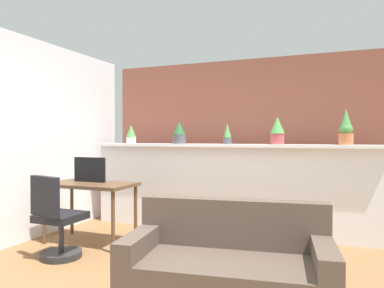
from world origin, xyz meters
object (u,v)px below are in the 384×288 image
potted_plant_1 (179,133)px  potted_plant_4 (346,129)px  potted_plant_3 (277,130)px  office_chair (56,223)px  potted_plant_0 (131,134)px  couch (228,271)px  desk (90,190)px  tv_monitor (90,170)px  side_cube_shelf (182,231)px  potted_plant_2 (227,134)px  vase_on_shelf (184,203)px

potted_plant_1 → potted_plant_4: (2.22, 0.00, 0.04)m
potted_plant_3 → office_chair: bearing=-140.4°
potted_plant_0 → couch: size_ratio=0.17×
desk → tv_monitor: bearing=131.5°
tv_monitor → couch: (2.15, -1.12, -0.62)m
potted_plant_1 → couch: bearing=-57.7°
potted_plant_0 → potted_plant_1: bearing=-2.1°
potted_plant_3 → potted_plant_0: bearing=179.5°
side_cube_shelf → potted_plant_0: bearing=140.8°
potted_plant_2 → potted_plant_3: 0.68m
potted_plant_4 → side_cube_shelf: size_ratio=0.88×
office_chair → potted_plant_2: bearing=50.6°
potted_plant_2 → vase_on_shelf: potted_plant_2 is taller
tv_monitor → potted_plant_1: bearing=50.4°
office_chair → couch: bearing=-10.9°
potted_plant_4 → desk: bearing=-160.2°
potted_plant_0 → potted_plant_2: (1.54, -0.02, -0.00)m
desk → potted_plant_2: bearing=36.3°
desk → tv_monitor: 0.26m
potted_plant_0 → potted_plant_2: potted_plant_2 is taller
potted_plant_4 → potted_plant_2: bearing=179.8°
potted_plant_0 → desk: potted_plant_0 is taller
potted_plant_0 → tv_monitor: (0.00, -1.02, -0.46)m
potted_plant_0 → side_cube_shelf: size_ratio=0.56×
potted_plant_0 → side_cube_shelf: potted_plant_0 is taller
side_cube_shelf → couch: 1.37m
potted_plant_1 → office_chair: potted_plant_1 is taller
potted_plant_3 → potted_plant_4: size_ratio=0.82×
potted_plant_4 → office_chair: bearing=-149.5°
couch → desk: bearing=153.4°
side_cube_shelf → vase_on_shelf: (0.03, 0.00, 0.32)m
potted_plant_1 → vase_on_shelf: (0.51, -1.03, -0.81)m
tv_monitor → couch: 2.50m
potted_plant_0 → potted_plant_3: (2.21, -0.02, 0.05)m
potted_plant_1 → potted_plant_2: potted_plant_1 is taller
potted_plant_3 → office_chair: potted_plant_3 is taller
potted_plant_0 → office_chair: bearing=-86.0°
potted_plant_2 → potted_plant_3: size_ratio=0.80×
desk → couch: size_ratio=0.67×
potted_plant_1 → potted_plant_3: potted_plant_3 is taller
potted_plant_0 → side_cube_shelf: 2.02m
office_chair → potted_plant_0: bearing=94.0°
vase_on_shelf → potted_plant_1: bearing=116.5°
vase_on_shelf → couch: couch is taller
potted_plant_0 → side_cube_shelf: bearing=-39.2°
potted_plant_0 → desk: (0.07, -1.10, -0.70)m
potted_plant_3 → side_cube_shelf: size_ratio=0.72×
potted_plant_4 → tv_monitor: potted_plant_4 is taller
potted_plant_1 → desk: bearing=-124.9°
desk → office_chair: office_chair is taller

